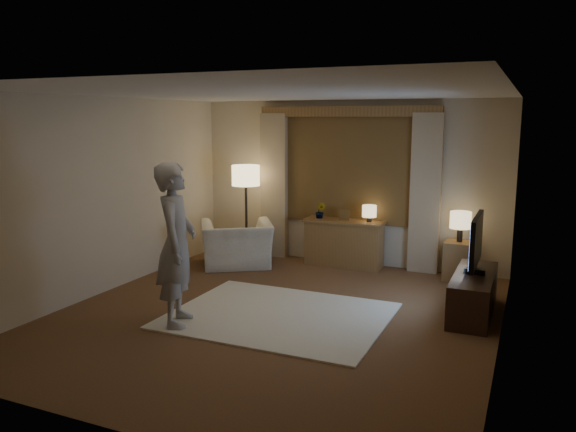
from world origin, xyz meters
The scene contains 13 objects.
room centered at (0.00, 0.50, 1.33)m, with size 5.04×5.54×2.64m.
rug centered at (0.06, -0.01, 0.01)m, with size 2.50×2.00×0.02m, color #EFE7C9.
sideboard centered at (0.04, 2.50, 0.35)m, with size 1.20×0.40×0.70m, color brown.
picture_frame centered at (0.04, 2.50, 0.80)m, with size 0.16×0.02×0.20m, color brown.
plant centered at (-0.36, 2.50, 0.85)m, with size 0.17×0.13×0.30m, color #999999.
table_lamp_sideboard centered at (0.44, 2.50, 0.90)m, with size 0.22×0.22×0.30m.
floor_lamp centered at (-1.58, 2.28, 1.31)m, with size 0.46×0.46×1.56m.
armchair centered at (-1.51, 1.80, 0.35)m, with size 1.09×0.95×0.71m, color #ECE3C3.
side_table centered at (1.80, 2.45, 0.28)m, with size 0.40×0.40×0.56m, color brown.
table_lamp_side centered at (1.80, 2.45, 0.87)m, with size 0.30×0.30×0.44m.
tv_stand centered at (2.15, 0.99, 0.25)m, with size 0.45×1.40×0.50m, color black.
tv centered at (2.15, 0.99, 0.89)m, with size 0.24×0.97×0.70m.
person centered at (-0.87, -0.71, 0.94)m, with size 0.67×0.44×1.83m, color #B3ACA5.
Camera 1 is at (2.71, -5.78, 2.32)m, focal length 35.00 mm.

